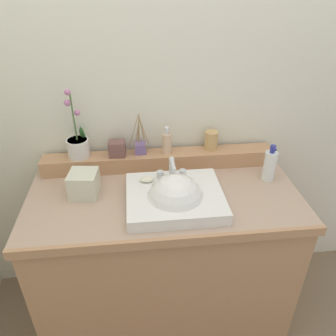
# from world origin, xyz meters

# --- Properties ---
(floor) EXTENTS (2.94, 3.81, 0.10)m
(floor) POSITION_xyz_m (0.00, 0.00, -0.05)
(floor) COLOR #79644C
(floor) RESTS_ON ground
(wall_back) EXTENTS (2.94, 0.20, 2.80)m
(wall_back) POSITION_xyz_m (0.00, 0.43, 1.40)
(wall_back) COLOR silver
(wall_back) RESTS_ON ground
(vanity_cabinet) EXTENTS (1.32, 0.65, 0.86)m
(vanity_cabinet) POSITION_xyz_m (0.00, -0.00, 0.43)
(vanity_cabinet) COLOR tan
(vanity_cabinet) RESTS_ON ground
(back_ledge) EXTENTS (1.24, 0.11, 0.09)m
(back_ledge) POSITION_xyz_m (0.00, 0.25, 0.90)
(back_ledge) COLOR tan
(back_ledge) RESTS_ON vanity_cabinet
(sink_basin) EXTENTS (0.44, 0.38, 0.29)m
(sink_basin) POSITION_xyz_m (0.04, -0.09, 0.88)
(sink_basin) COLOR white
(sink_basin) RESTS_ON vanity_cabinet
(soap_bar) EXTENTS (0.07, 0.04, 0.02)m
(soap_bar) POSITION_xyz_m (-0.08, 0.02, 0.93)
(soap_bar) COLOR silver
(soap_bar) RESTS_ON sink_basin
(potted_plant) EXTENTS (0.11, 0.11, 0.37)m
(potted_plant) POSITION_xyz_m (-0.42, 0.26, 1.01)
(potted_plant) COLOR silver
(potted_plant) RESTS_ON back_ledge
(soap_dispenser) EXTENTS (0.05, 0.05, 0.15)m
(soap_dispenser) POSITION_xyz_m (0.04, 0.25, 1.01)
(soap_dispenser) COLOR beige
(soap_dispenser) RESTS_ON back_ledge
(tumbler_cup) EXTENTS (0.07, 0.07, 0.10)m
(tumbler_cup) POSITION_xyz_m (0.28, 0.27, 1.00)
(tumbler_cup) COLOR tan
(tumbler_cup) RESTS_ON back_ledge
(reed_diffuser) EXTENTS (0.11, 0.10, 0.22)m
(reed_diffuser) POSITION_xyz_m (-0.10, 0.26, 0.98)
(reed_diffuser) COLOR slate
(reed_diffuser) RESTS_ON back_ledge
(trinket_box) EXTENTS (0.09, 0.07, 0.08)m
(trinket_box) POSITION_xyz_m (-0.22, 0.24, 0.99)
(trinket_box) COLOR brown
(trinket_box) RESTS_ON back_ledge
(lotion_bottle) EXTENTS (0.06, 0.07, 0.20)m
(lotion_bottle) POSITION_xyz_m (0.54, 0.07, 0.94)
(lotion_bottle) COLOR white
(lotion_bottle) RESTS_ON vanity_cabinet
(tissue_box) EXTENTS (0.15, 0.15, 0.12)m
(tissue_box) POSITION_xyz_m (-0.38, 0.03, 0.92)
(tissue_box) COLOR beige
(tissue_box) RESTS_ON vanity_cabinet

